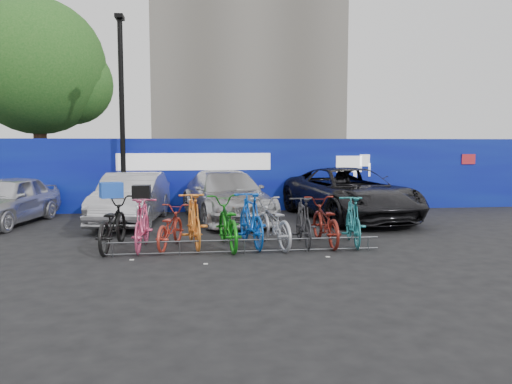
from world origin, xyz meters
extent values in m
plane|color=black|center=(0.00, 0.00, 0.00)|extent=(100.00, 100.00, 0.00)
cube|color=#0A0D91|center=(0.00, 6.00, 1.20)|extent=(22.00, 0.15, 2.40)
cube|color=white|center=(-1.00, 5.90, 1.65)|extent=(5.00, 0.02, 0.55)
cube|color=white|center=(4.20, 5.90, 1.55)|extent=(1.20, 0.02, 0.90)
cube|color=red|center=(8.50, 5.90, 1.70)|extent=(0.50, 0.02, 0.35)
cylinder|color=#382314|center=(-7.00, 10.00, 2.00)|extent=(0.50, 0.50, 4.00)
sphere|color=#1A531A|center=(-7.00, 10.00, 5.20)|extent=(5.20, 5.20, 5.20)
sphere|color=#1A531A|center=(-5.80, 10.30, 4.60)|extent=(3.20, 3.20, 3.20)
cylinder|color=black|center=(-3.20, 5.40, 3.00)|extent=(0.16, 0.16, 6.00)
cube|color=black|center=(-3.20, 5.40, 6.05)|extent=(0.25, 0.50, 0.12)
cylinder|color=#595B60|center=(0.00, -0.60, 0.28)|extent=(5.60, 0.03, 0.03)
cylinder|color=#595B60|center=(0.00, -0.60, 0.05)|extent=(5.60, 0.03, 0.03)
cylinder|color=#595B60|center=(-2.60, -0.60, 0.14)|extent=(0.03, 0.03, 0.28)
cylinder|color=#595B60|center=(-1.30, -0.60, 0.14)|extent=(0.03, 0.03, 0.28)
cylinder|color=#595B60|center=(0.00, -0.60, 0.14)|extent=(0.03, 0.03, 0.28)
cylinder|color=#595B60|center=(1.30, -0.60, 0.14)|extent=(0.03, 0.03, 0.28)
cylinder|color=#595B60|center=(2.60, -0.60, 0.14)|extent=(0.03, 0.03, 0.28)
imported|color=silver|center=(-6.17, 3.88, 0.68)|extent=(2.27, 4.20, 1.36)
imported|color=#B4B4BA|center=(-2.75, 3.69, 0.71)|extent=(1.90, 4.42, 1.41)
imported|color=#B1B2B6|center=(-0.08, 4.01, 0.72)|extent=(2.87, 5.23, 1.44)
imported|color=black|center=(3.56, 3.80, 0.76)|extent=(3.40, 5.81, 1.52)
imported|color=black|center=(-2.72, 0.15, 0.55)|extent=(0.90, 2.14, 1.10)
imported|color=#DE4675|center=(-2.09, 0.05, 0.55)|extent=(0.60, 1.84, 1.09)
imported|color=#B43426|center=(-1.53, 0.15, 0.45)|extent=(0.98, 1.80, 0.90)
imported|color=orange|center=(-1.02, 0.17, 0.59)|extent=(0.79, 2.01, 1.18)
imported|color=#127812|center=(-0.31, 0.03, 0.54)|extent=(0.93, 2.14, 1.09)
imported|color=blue|center=(0.21, 0.10, 0.59)|extent=(0.83, 2.03, 1.19)
imported|color=#ACADB4|center=(0.68, 0.03, 0.52)|extent=(1.06, 2.06, 1.03)
imported|color=#29282B|center=(1.36, 0.08, 0.54)|extent=(0.57, 1.80, 1.07)
imported|color=maroon|center=(1.85, 0.11, 0.51)|extent=(0.72, 1.97, 1.03)
imported|color=#21777C|center=(2.45, -0.01, 0.54)|extent=(0.77, 1.86, 1.08)
cube|color=blue|center=(-2.72, 0.15, 1.26)|extent=(0.53, 0.47, 0.32)
cube|color=black|center=(-2.09, 0.05, 1.23)|extent=(0.37, 0.33, 0.27)
camera|label=1|loc=(-0.96, -10.50, 2.20)|focal=35.00mm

